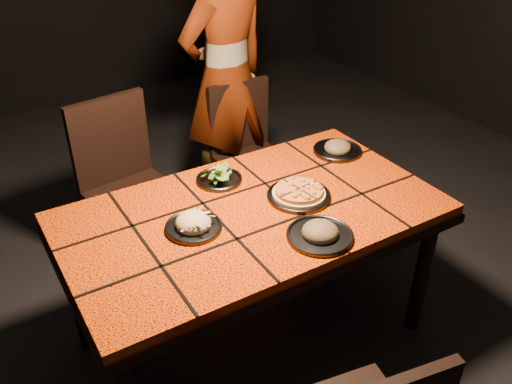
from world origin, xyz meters
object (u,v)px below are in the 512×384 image
chair_far_right (247,145)px  plate_pizza (299,194)px  diner (226,78)px  chair_far_left (124,176)px  dining_table (252,224)px  plate_pasta (193,225)px

chair_far_right → plate_pizza: (-0.30, -0.96, 0.26)m
plate_pizza → diner: bearing=76.5°
chair_far_left → diner: (0.78, 0.25, 0.33)m
dining_table → chair_far_left: chair_far_left is taller
diner → plate_pasta: (-0.78, -1.14, -0.11)m
chair_far_left → plate_pasta: chair_far_left is taller
dining_table → plate_pasta: 0.29m
diner → chair_far_right: bearing=84.9°
dining_table → plate_pizza: bearing=-6.6°
chair_far_right → plate_pasta: chair_far_right is taller
chair_far_right → dining_table: bearing=-117.9°
diner → chair_far_left: bearing=6.9°
dining_table → plate_pizza: plate_pizza is taller
chair_far_left → plate_pasta: 0.91m
dining_table → diner: 1.26m
dining_table → plate_pasta: size_ratio=6.97×
dining_table → plate_pizza: (0.22, -0.03, 0.10)m
chair_far_left → plate_pizza: 1.06m
chair_far_right → diner: diner is taller
chair_far_right → plate_pasta: 1.26m
diner → plate_pasta: bearing=44.7°
chair_far_right → chair_far_left: bearing=-175.2°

